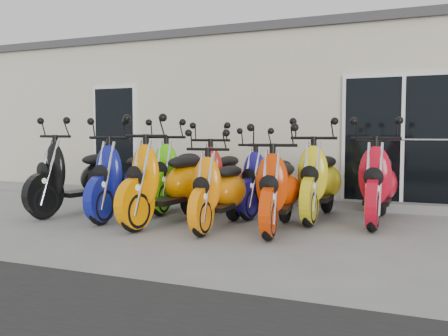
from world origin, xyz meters
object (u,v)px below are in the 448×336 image
Objects in this scene: scooter_front_black at (80,166)px; scooter_back_blue at (268,171)px; scooter_front_orange_b at (220,179)px; scooter_front_blue at (127,168)px; scooter_back_green at (178,165)px; scooter_back_yellow at (320,169)px; scooter_front_orange_a at (167,170)px; scooter_back_extra at (378,171)px; scooter_back_red at (220,168)px; scooter_front_red at (278,177)px.

scooter_back_blue is (2.87, 1.06, -0.08)m from scooter_front_black.
scooter_front_blue is at bearing 169.41° from scooter_front_orange_b.
scooter_front_blue is 1.00× the size of scooter_back_green.
scooter_front_orange_b is 0.98× the size of scooter_back_blue.
scooter_front_black is 1.01× the size of scooter_back_green.
scooter_front_black reaches higher than scooter_back_yellow.
scooter_front_orange_a reaches higher than scooter_front_blue.
scooter_back_yellow is at bearing 178.95° from scooter_back_extra.
scooter_back_red is 0.97× the size of scooter_back_extra.
scooter_front_red is at bearing -5.14° from scooter_front_blue.
scooter_front_orange_b is at bearing -11.36° from scooter_front_blue.
scooter_front_black is 1.09× the size of scooter_front_red.
scooter_front_blue is 1.04× the size of scooter_back_red.
scooter_front_blue is 1.53m from scooter_back_red.
scooter_front_blue is at bearing 170.59° from scooter_front_red.
scooter_back_blue is at bearing 29.30° from scooter_front_black.
scooter_front_blue is 2.96m from scooter_back_yellow.
scooter_back_extra is at bearing 20.94° from scooter_front_black.
scooter_front_orange_a reaches higher than scooter_back_blue.
scooter_front_red is 0.93× the size of scooter_back_extra.
scooter_front_orange_b is (2.61, -0.29, -0.10)m from scooter_front_black.
scooter_front_orange_b is (1.68, -0.25, -0.09)m from scooter_front_blue.
scooter_back_red is (0.27, 1.28, -0.04)m from scooter_front_orange_a.
scooter_front_orange_a is (0.85, -0.24, 0.02)m from scooter_front_blue.
scooter_back_green is 2.42m from scooter_back_yellow.
scooter_front_black is at bearing -169.08° from scooter_back_extra.
scooter_front_blue is at bearing -165.62° from scooter_back_extra.
scooter_back_extra reaches higher than scooter_front_orange_b.
scooter_front_orange_a is at bearing 177.06° from scooter_front_orange_b.
scooter_back_red is at bearing -166.89° from scooter_back_blue.
scooter_back_green is at bearing -167.53° from scooter_back_blue.
scooter_front_black is 0.99× the size of scooter_front_orange_a.
scooter_front_black reaches higher than scooter_back_extra.
scooter_front_orange_b is at bearing -91.96° from scooter_back_blue.
scooter_front_red is (3.40, -0.14, -0.06)m from scooter_front_black.
scooter_back_red is (-1.34, 1.14, 0.02)m from scooter_front_red.
scooter_back_blue is (1.09, 1.34, -0.09)m from scooter_front_orange_a.
scooter_back_blue is (1.58, 0.10, -0.07)m from scooter_back_green.
scooter_front_red is at bearing 6.67° from scooter_front_black.
scooter_back_extra is (0.85, 0.00, 0.00)m from scooter_back_yellow.
scooter_front_black is at bearing -166.45° from scooter_back_yellow.
scooter_back_green is at bearing 178.49° from scooter_back_red.
scooter_front_blue is (0.93, -0.03, -0.01)m from scooter_front_black.
scooter_front_blue is at bearing -141.63° from scooter_back_red.
scooter_back_green is 1.00× the size of scooter_back_extra.
scooter_front_orange_a reaches higher than scooter_back_yellow.
scooter_front_orange_b is 1.41m from scooter_back_red.
scooter_front_blue is at bearing 170.43° from scooter_front_orange_a.
scooter_back_yellow is at bearing 17.03° from scooter_front_blue.
scooter_back_yellow is (1.93, 1.24, -0.02)m from scooter_front_orange_a.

